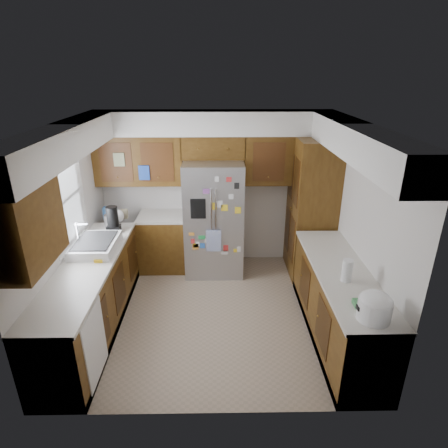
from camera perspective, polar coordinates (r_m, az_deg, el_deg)
The scene contains 12 objects.
floor at distance 5.22m, azimuth -1.58°, elevation -13.36°, with size 3.60×3.60×0.00m, color tan.
room_shell at distance 4.75m, azimuth -3.06°, elevation 7.44°, with size 3.64×3.24×2.52m.
left_counter_run at distance 5.20m, azimuth -16.98°, elevation -8.93°, with size 1.36×3.20×0.92m.
right_counter_run at distance 4.80m, azimuth 16.91°, elevation -11.92°, with size 0.63×2.25×0.92m.
pantry at distance 5.90m, azimuth 13.15°, elevation 2.32°, with size 0.60×0.90×2.15m, color #472A0D.
fridge at distance 5.84m, azimuth -1.56°, elevation 0.87°, with size 0.90×0.79×1.80m.
bridge_cabinet at distance 5.76m, azimuth -1.65°, elevation 11.71°, with size 0.96×0.34×0.35m, color #472A0D.
fridge_top_items at distance 5.68m, azimuth -2.02°, elevation 14.64°, with size 0.73×0.33×0.26m.
sink_assembly at distance 5.04m, azimuth -19.01°, elevation -3.03°, with size 0.52×0.72×0.37m.
left_counter_clutter at distance 5.67m, azimuth -16.50°, elevation 0.86°, with size 0.38×0.89×0.38m.
rice_cooker at distance 3.76m, azimuth 22.01°, elevation -11.51°, with size 0.32×0.31×0.27m.
paper_towel at distance 4.28m, azimuth 18.24°, elevation -6.75°, with size 0.11×0.11×0.25m, color white.
Camera 1 is at (0.07, -4.22, 3.07)m, focal length 30.00 mm.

